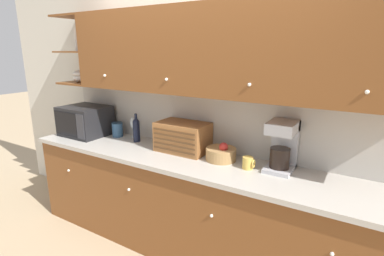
# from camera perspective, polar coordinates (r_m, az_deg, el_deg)

# --- Properties ---
(ground_plane) EXTENTS (24.00, 24.00, 0.00)m
(ground_plane) POSITION_cam_1_polar(r_m,az_deg,el_deg) (3.30, 2.03, -19.16)
(ground_plane) COLOR tan
(wall_back) EXTENTS (5.72, 0.06, 2.60)m
(wall_back) POSITION_cam_1_polar(r_m,az_deg,el_deg) (2.82, 2.57, 3.66)
(wall_back) COLOR beige
(wall_back) RESTS_ON ground_plane
(counter_unit) EXTENTS (3.34, 0.64, 0.92)m
(counter_unit) POSITION_cam_1_polar(r_m,az_deg,el_deg) (2.84, -0.99, -14.36)
(counter_unit) COLOR brown
(counter_unit) RESTS_ON ground_plane
(backsplash_panel) EXTENTS (3.32, 0.01, 0.55)m
(backsplash_panel) POSITION_cam_1_polar(r_m,az_deg,el_deg) (2.81, 2.19, 1.46)
(backsplash_panel) COLOR #B7B2A8
(backsplash_panel) RESTS_ON counter_unit
(upper_cabinets) EXTENTS (3.32, 0.38, 0.72)m
(upper_cabinets) POSITION_cam_1_polar(r_m,az_deg,el_deg) (2.50, 3.77, 14.40)
(upper_cabinets) COLOR brown
(upper_cabinets) RESTS_ON backsplash_panel
(microwave) EXTENTS (0.49, 0.42, 0.32)m
(microwave) POSITION_cam_1_polar(r_m,az_deg,el_deg) (3.50, -19.67, 1.32)
(microwave) COLOR black
(microwave) RESTS_ON counter_unit
(storage_canister) EXTENTS (0.12, 0.12, 0.16)m
(storage_canister) POSITION_cam_1_polar(r_m,az_deg,el_deg) (3.35, -14.01, -0.27)
(storage_canister) COLOR #33567A
(storage_canister) RESTS_ON counter_unit
(wine_glass) EXTENTS (0.08, 0.08, 0.22)m
(wine_glass) POSITION_cam_1_polar(r_m,az_deg,el_deg) (3.27, -11.07, 0.88)
(wine_glass) COLOR silver
(wine_glass) RESTS_ON counter_unit
(wine_bottle) EXTENTS (0.07, 0.07, 0.29)m
(wine_bottle) POSITION_cam_1_polar(r_m,az_deg,el_deg) (3.11, -10.55, -0.18)
(wine_bottle) COLOR black
(wine_bottle) RESTS_ON counter_unit
(mug_blue_second) EXTENTS (0.10, 0.09, 0.09)m
(mug_blue_second) POSITION_cam_1_polar(r_m,az_deg,el_deg) (3.07, -6.62, -1.92)
(mug_blue_second) COLOR gold
(mug_blue_second) RESTS_ON counter_unit
(bread_box) EXTENTS (0.48, 0.30, 0.27)m
(bread_box) POSITION_cam_1_polar(r_m,az_deg,el_deg) (2.77, -1.77, -1.72)
(bread_box) COLOR #996033
(bread_box) RESTS_ON counter_unit
(fruit_basket) EXTENTS (0.26, 0.26, 0.17)m
(fruit_basket) POSITION_cam_1_polar(r_m,az_deg,el_deg) (2.58, 5.55, -4.88)
(fruit_basket) COLOR #A87F4C
(fruit_basket) RESTS_ON counter_unit
(mug) EXTENTS (0.10, 0.08, 0.10)m
(mug) POSITION_cam_1_polar(r_m,az_deg,el_deg) (2.43, 10.65, -6.56)
(mug) COLOR gold
(mug) RESTS_ON counter_unit
(coffee_maker) EXTENTS (0.20, 0.28, 0.39)m
(coffee_maker) POSITION_cam_1_polar(r_m,az_deg,el_deg) (2.44, 16.84, -3.01)
(coffee_maker) COLOR #B7B7BC
(coffee_maker) RESTS_ON counter_unit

